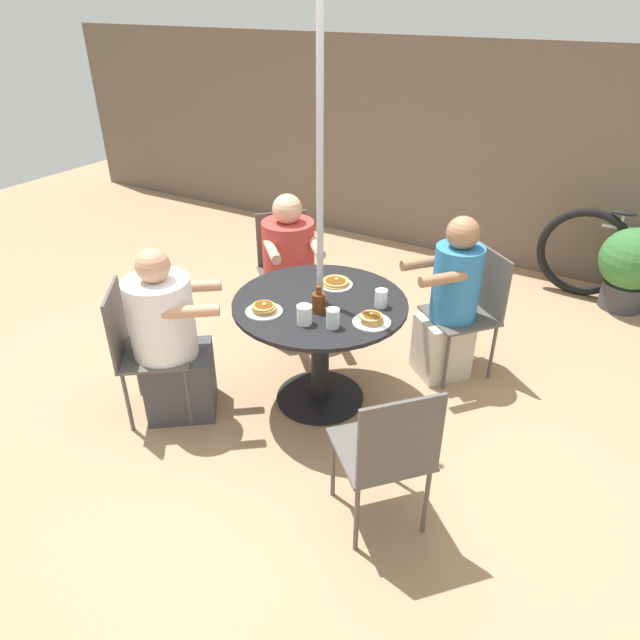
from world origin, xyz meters
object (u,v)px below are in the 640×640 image
object	(u,v)px
diner_south	(170,343)
coffee_cup	(304,315)
patio_chair_north	(472,305)
drinking_glass_a	(381,298)
pancake_plate_b	(264,309)
drinking_glass_b	(333,318)
patio_chair_west	(388,451)
pancake_plate_c	(372,320)
syrup_bottle	(319,302)
patio_table	(320,326)
pancake_plate_a	(335,283)
diner_east	(290,274)
diner_north	(450,305)
patio_chair_south	(140,345)
patio_chair_east	(285,263)
potted_shrub	(631,265)

from	to	relation	value
diner_south	coffee_cup	bearing A→B (deg)	72.63
patio_chair_north	drinking_glass_a	bearing A→B (deg)	103.03
patio_chair_north	coffee_cup	xyz separation A→B (m)	(-0.64, -1.09, 0.28)
pancake_plate_b	drinking_glass_b	size ratio (longest dim) A/B	1.94
patio_chair_west	drinking_glass_b	xyz separation A→B (m)	(-0.58, 0.51, 0.28)
pancake_plate_c	syrup_bottle	bearing A→B (deg)	-174.51
patio_table	pancake_plate_a	xyz separation A→B (m)	(-0.02, 0.23, 0.19)
diner_east	pancake_plate_a	world-z (taller)	diner_east
diner_north	coffee_cup	world-z (taller)	diner_north
patio_chair_south	pancake_plate_a	bearing A→B (deg)	99.35
patio_chair_east	drinking_glass_a	xyz separation A→B (m)	(1.10, -0.64, 0.28)
patio_table	patio_chair_west	bearing A→B (deg)	-42.79
pancake_plate_b	potted_shrub	bearing A→B (deg)	56.21
diner_east	diner_south	distance (m)	1.19
patio_chair_west	coffee_cup	size ratio (longest dim) A/B	7.96
diner_south	syrup_bottle	distance (m)	0.94
patio_chair_north	patio_chair_east	bearing A→B (deg)	42.51
pancake_plate_a	pancake_plate_c	bearing A→B (deg)	-37.52
drinking_glass_b	diner_east	bearing A→B (deg)	134.54
patio_chair_north	coffee_cup	distance (m)	1.30
patio_chair_east	patio_chair_south	world-z (taller)	same
diner_south	potted_shrub	bearing A→B (deg)	104.65
patio_table	patio_chair_south	bearing A→B (deg)	-142.71
diner_north	coffee_cup	bearing A→B (deg)	101.30
diner_east	syrup_bottle	xyz separation A→B (m)	(0.69, -0.75, 0.30)
syrup_bottle	drinking_glass_a	bearing A→B (deg)	39.77
syrup_bottle	potted_shrub	world-z (taller)	syrup_bottle
diner_north	pancake_plate_c	bearing A→B (deg)	115.03
patio_chair_west	syrup_bottle	bearing A→B (deg)	92.48
diner_east	diner_south	bearing A→B (deg)	41.19
diner_south	coffee_cup	xyz separation A→B (m)	(0.78, 0.28, 0.28)
patio_chair_north	drinking_glass_b	xyz separation A→B (m)	(-0.49, -1.05, 0.28)
drinking_glass_a	pancake_plate_a	bearing A→B (deg)	163.95
patio_chair_south	diner_south	bearing A→B (deg)	90.00
coffee_cup	patio_chair_west	bearing A→B (deg)	-32.37
pancake_plate_a	syrup_bottle	bearing A→B (deg)	-76.88
syrup_bottle	drinking_glass_b	size ratio (longest dim) A/B	1.46
pancake_plate_a	drinking_glass_b	bearing A→B (deg)	-62.56
patio_chair_south	coffee_cup	world-z (taller)	patio_chair_south
coffee_cup	drinking_glass_b	bearing A→B (deg)	16.25
patio_chair_south	drinking_glass_b	size ratio (longest dim) A/B	7.87
drinking_glass_b	diner_north	bearing A→B (deg)	67.73
patio_chair_north	syrup_bottle	bearing A→B (deg)	95.71
diner_south	syrup_bottle	bearing A→B (deg)	82.27
pancake_plate_c	coffee_cup	world-z (taller)	coffee_cup
drinking_glass_a	drinking_glass_b	xyz separation A→B (m)	(-0.13, -0.35, 0.00)
pancake_plate_c	drinking_glass_b	size ratio (longest dim) A/B	1.94
patio_chair_west	diner_south	bearing A→B (deg)	125.84
drinking_glass_b	coffee_cup	bearing A→B (deg)	-163.75
diner_south	potted_shrub	size ratio (longest dim) A/B	1.59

